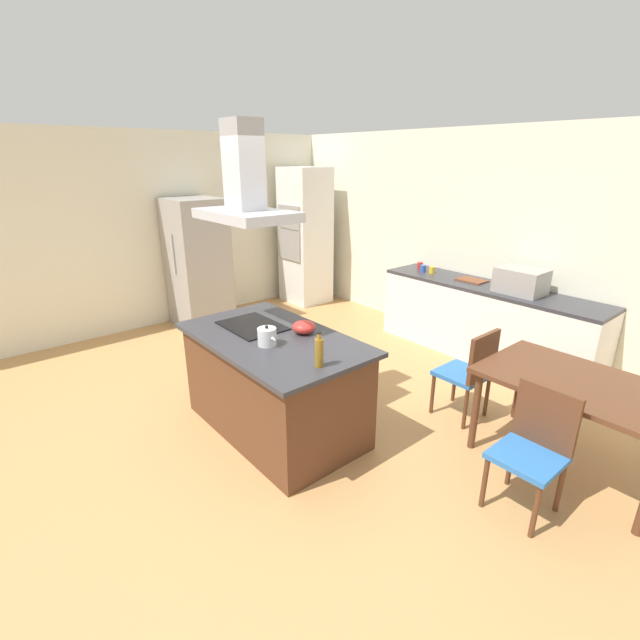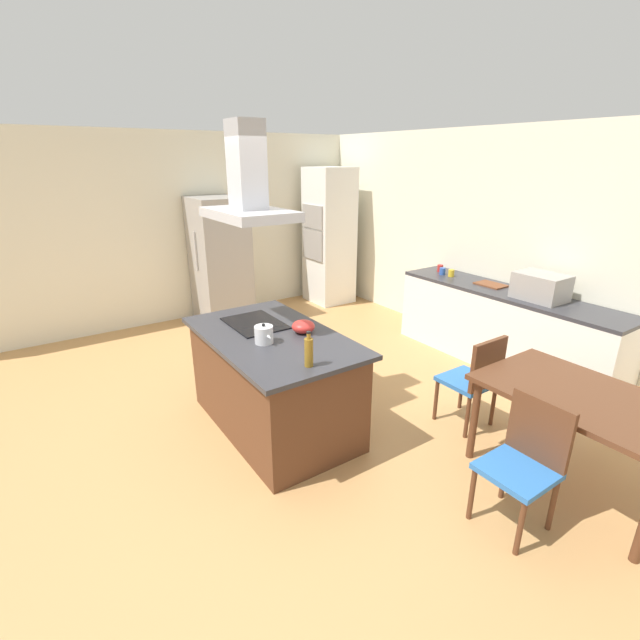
% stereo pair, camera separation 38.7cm
% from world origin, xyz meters
% --- Properties ---
extents(ground, '(16.00, 16.00, 0.00)m').
position_xyz_m(ground, '(0.00, 1.50, 0.00)').
color(ground, tan).
extents(wall_back, '(7.20, 0.10, 2.70)m').
position_xyz_m(wall_back, '(0.00, 3.25, 1.35)').
color(wall_back, silver).
rests_on(wall_back, ground).
extents(wall_left, '(0.10, 8.80, 2.70)m').
position_xyz_m(wall_left, '(-3.45, 1.00, 1.35)').
color(wall_left, silver).
rests_on(wall_left, ground).
extents(kitchen_island, '(1.73, 1.02, 0.90)m').
position_xyz_m(kitchen_island, '(0.00, 0.00, 0.45)').
color(kitchen_island, '#59331E').
rests_on(kitchen_island, ground).
extents(cooktop, '(0.60, 0.44, 0.01)m').
position_xyz_m(cooktop, '(-0.32, 0.00, 0.91)').
color(cooktop, black).
rests_on(cooktop, kitchen_island).
extents(tea_kettle, '(0.21, 0.15, 0.17)m').
position_xyz_m(tea_kettle, '(0.13, -0.14, 0.97)').
color(tea_kettle, silver).
rests_on(tea_kettle, kitchen_island).
extents(olive_oil_bottle, '(0.07, 0.07, 0.27)m').
position_xyz_m(olive_oil_bottle, '(0.70, -0.07, 1.02)').
color(olive_oil_bottle, olive).
rests_on(olive_oil_bottle, kitchen_island).
extents(mixing_bowl, '(0.20, 0.20, 0.11)m').
position_xyz_m(mixing_bowl, '(0.11, 0.26, 0.96)').
color(mixing_bowl, red).
rests_on(mixing_bowl, kitchen_island).
extents(back_counter, '(2.69, 0.62, 0.90)m').
position_xyz_m(back_counter, '(0.33, 2.88, 0.45)').
color(back_counter, white).
rests_on(back_counter, ground).
extents(countertop_microwave, '(0.50, 0.38, 0.28)m').
position_xyz_m(countertop_microwave, '(0.70, 2.88, 1.04)').
color(countertop_microwave, '#9E9993').
rests_on(countertop_microwave, back_counter).
extents(coffee_mug_red, '(0.08, 0.08, 0.09)m').
position_xyz_m(coffee_mug_red, '(-0.76, 2.96, 0.95)').
color(coffee_mug_red, red).
rests_on(coffee_mug_red, back_counter).
extents(coffee_mug_blue, '(0.08, 0.08, 0.09)m').
position_xyz_m(coffee_mug_blue, '(-0.62, 2.85, 0.95)').
color(coffee_mug_blue, '#2D56B2').
rests_on(coffee_mug_blue, back_counter).
extents(coffee_mug_yellow, '(0.08, 0.08, 0.09)m').
position_xyz_m(coffee_mug_yellow, '(-0.49, 2.87, 0.95)').
color(coffee_mug_yellow, gold).
rests_on(coffee_mug_yellow, back_counter).
extents(cutting_board, '(0.34, 0.24, 0.02)m').
position_xyz_m(cutting_board, '(0.06, 2.93, 0.91)').
color(cutting_board, brown).
rests_on(cutting_board, back_counter).
extents(wall_oven_stack, '(0.70, 0.66, 2.20)m').
position_xyz_m(wall_oven_stack, '(-2.90, 2.65, 1.10)').
color(wall_oven_stack, white).
rests_on(wall_oven_stack, ground).
extents(refrigerator, '(0.80, 0.73, 1.82)m').
position_xyz_m(refrigerator, '(-2.98, 0.75, 0.91)').
color(refrigerator, '#9E9993').
rests_on(refrigerator, ground).
extents(dining_table, '(1.40, 0.90, 0.75)m').
position_xyz_m(dining_table, '(1.94, 1.48, 0.67)').
color(dining_table, '#59331E').
rests_on(dining_table, ground).
extents(chair_at_left_end, '(0.42, 0.42, 0.89)m').
position_xyz_m(chair_at_left_end, '(1.03, 1.48, 0.51)').
color(chair_at_left_end, '#2D6BB7').
rests_on(chair_at_left_end, ground).
extents(chair_facing_island, '(0.42, 0.42, 0.89)m').
position_xyz_m(chair_facing_island, '(1.94, 0.81, 0.51)').
color(chair_facing_island, '#2D6BB7').
rests_on(chair_facing_island, ground).
extents(range_hood, '(0.90, 0.55, 0.78)m').
position_xyz_m(range_hood, '(-0.32, 0.00, 2.10)').
color(range_hood, '#ADADB2').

